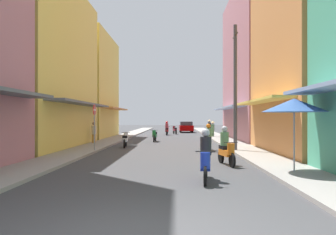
% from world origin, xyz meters
% --- Properties ---
extents(ground_plane, '(118.14, 118.14, 0.00)m').
position_xyz_m(ground_plane, '(0.00, 22.85, 0.00)').
color(ground_plane, '#424244').
extents(sidewalk_left, '(1.94, 61.70, 0.12)m').
position_xyz_m(sidewalk_left, '(-4.69, 22.85, 0.06)').
color(sidewalk_left, '#9E9991').
rests_on(sidewalk_left, ground).
extents(sidewalk_right, '(1.94, 61.70, 0.12)m').
position_xyz_m(sidewalk_right, '(4.69, 22.85, 0.06)').
color(sidewalk_right, '#9E9991').
rests_on(sidewalk_right, ground).
extents(building_left_mid, '(7.05, 10.70, 10.31)m').
position_xyz_m(building_left_mid, '(-8.65, 14.69, 5.15)').
color(building_left_mid, '#EFD159').
rests_on(building_left_mid, ground).
extents(building_left_far, '(7.05, 8.72, 9.74)m').
position_xyz_m(building_left_far, '(-8.65, 24.99, 4.86)').
color(building_left_far, '#EFD159').
rests_on(building_left_far, ground).
extents(building_right_far, '(7.05, 12.34, 13.13)m').
position_xyz_m(building_right_far, '(8.65, 22.94, 6.56)').
color(building_right_far, '#B7727F').
rests_on(building_right_far, ground).
extents(motorbike_red, '(0.55, 1.81, 1.58)m').
position_xyz_m(motorbike_red, '(-0.41, 30.25, 0.70)').
color(motorbike_red, black).
rests_on(motorbike_red, ground).
extents(motorbike_maroon, '(0.65, 1.78, 0.96)m').
position_xyz_m(motorbike_maroon, '(0.45, 32.57, 0.50)').
color(motorbike_maroon, black).
rests_on(motorbike_maroon, ground).
extents(motorbike_white, '(0.55, 1.81, 0.96)m').
position_xyz_m(motorbike_white, '(-2.66, 15.53, 0.50)').
color(motorbike_white, black).
rests_on(motorbike_white, ground).
extents(motorbike_orange, '(0.62, 1.79, 1.58)m').
position_xyz_m(motorbike_orange, '(2.67, 7.86, 0.70)').
color(motorbike_orange, black).
rests_on(motorbike_orange, ground).
extents(motorbike_green, '(0.55, 1.81, 0.96)m').
position_xyz_m(motorbike_green, '(-1.09, 20.39, 0.50)').
color(motorbike_green, black).
rests_on(motorbike_green, ground).
extents(motorbike_blue, '(0.55, 1.81, 1.58)m').
position_xyz_m(motorbike_blue, '(1.55, 4.58, 0.70)').
color(motorbike_blue, black).
rests_on(motorbike_blue, ground).
extents(motorbike_black, '(0.59, 1.80, 1.58)m').
position_xyz_m(motorbike_black, '(2.52, 13.32, 0.70)').
color(motorbike_black, black).
rests_on(motorbike_black, ground).
extents(parked_car, '(1.87, 4.15, 1.45)m').
position_xyz_m(parked_car, '(1.93, 37.06, 0.74)').
color(parked_car, '#8C0000').
rests_on(parked_car, ground).
extents(pedestrian_foreground, '(0.34, 0.34, 1.61)m').
position_xyz_m(pedestrian_foreground, '(-5.27, 17.54, 0.80)').
color(pedestrian_foreground, '#BF8C3F').
rests_on(pedestrian_foreground, ground).
extents(pedestrian_crossing, '(0.44, 0.44, 1.63)m').
position_xyz_m(pedestrian_crossing, '(4.17, 25.69, 0.92)').
color(pedestrian_crossing, '#598C59').
rests_on(pedestrian_crossing, ground).
extents(pedestrian_far, '(0.44, 0.44, 1.76)m').
position_xyz_m(pedestrian_far, '(4.38, 30.74, 0.99)').
color(pedestrian_far, '#BF8C3F').
rests_on(pedestrian_far, ground).
extents(vendor_umbrella, '(2.12, 2.12, 2.55)m').
position_xyz_m(vendor_umbrella, '(4.61, 5.76, 2.32)').
color(vendor_umbrella, '#99999E').
rests_on(vendor_umbrella, ground).
extents(utility_pole, '(0.20, 1.20, 7.12)m').
position_xyz_m(utility_pole, '(3.97, 12.82, 3.64)').
color(utility_pole, '#4C4C4F').
rests_on(utility_pole, ground).
extents(street_sign_no_entry, '(0.07, 0.60, 2.65)m').
position_xyz_m(street_sign_no_entry, '(-3.87, 12.43, 1.72)').
color(street_sign_no_entry, gray).
rests_on(street_sign_no_entry, ground).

